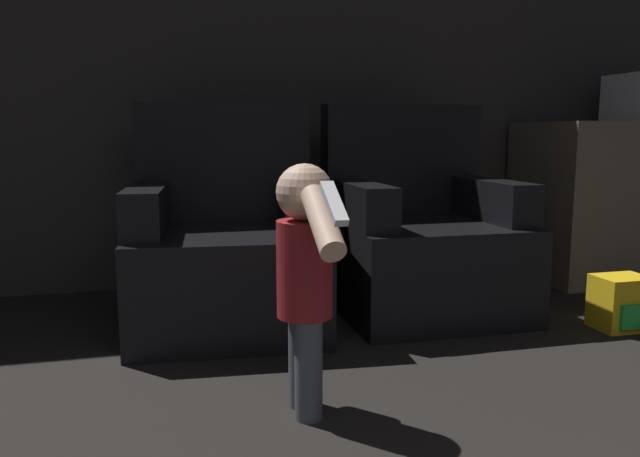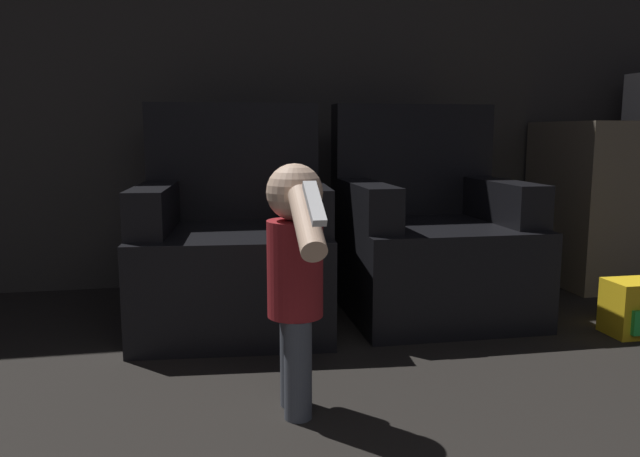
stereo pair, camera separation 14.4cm
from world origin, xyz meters
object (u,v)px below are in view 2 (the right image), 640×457
object	(u,v)px
armchair_right	(429,242)
toy_backpack	(635,308)
armchair_left	(233,249)
person_toddler	(295,269)

from	to	relation	value
armchair_right	toy_backpack	distance (m)	0.96
armchair_left	armchair_right	world-z (taller)	same
armchair_left	armchair_right	xyz separation A→B (m)	(0.97, 0.00, 0.00)
armchair_left	person_toddler	bearing A→B (deg)	-77.74
armchair_right	person_toddler	distance (m)	1.33
armchair_left	person_toddler	distance (m)	1.05
toy_backpack	person_toddler	bearing A→B (deg)	-163.31
person_toddler	toy_backpack	xyz separation A→B (m)	(1.60, 0.48, -0.35)
armchair_left	toy_backpack	distance (m)	1.83
armchair_right	toy_backpack	bearing A→B (deg)	-35.59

